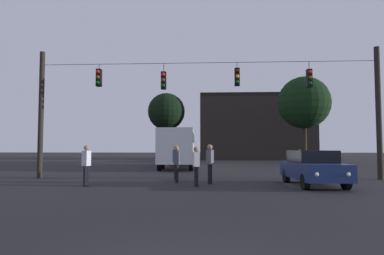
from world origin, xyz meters
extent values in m
plane|color=black|center=(0.00, 24.50, 0.00)|extent=(168.00, 168.00, 0.00)
cylinder|color=black|center=(-8.99, 13.99, 3.46)|extent=(0.28, 0.28, 6.92)
cylinder|color=black|center=(8.99, 13.99, 3.46)|extent=(0.28, 0.28, 6.92)
cylinder|color=black|center=(0.00, 13.99, 6.19)|extent=(17.98, 0.02, 0.02)
cylinder|color=black|center=(-5.80, 13.99, 6.05)|extent=(0.03, 0.03, 0.27)
cube|color=black|center=(-5.80, 13.99, 5.44)|extent=(0.26, 0.32, 0.95)
sphere|color=red|center=(-5.80, 13.81, 5.74)|extent=(0.20, 0.20, 0.20)
sphere|color=#5B3D0C|center=(-5.80, 13.81, 5.44)|extent=(0.20, 0.20, 0.20)
sphere|color=#0C4219|center=(-5.80, 13.81, 5.14)|extent=(0.20, 0.20, 0.20)
cylinder|color=black|center=(-2.25, 13.99, 5.95)|extent=(0.03, 0.03, 0.46)
cube|color=black|center=(-2.25, 13.99, 5.25)|extent=(0.26, 0.32, 0.95)
sphere|color=red|center=(-2.25, 13.81, 5.55)|extent=(0.20, 0.20, 0.20)
sphere|color=#5B3D0C|center=(-2.25, 13.81, 5.25)|extent=(0.20, 0.20, 0.20)
sphere|color=#0C4219|center=(-2.25, 13.81, 4.95)|extent=(0.20, 0.20, 0.20)
cylinder|color=black|center=(1.70, 13.99, 6.03)|extent=(0.03, 0.03, 0.30)
cube|color=black|center=(1.70, 13.99, 5.40)|extent=(0.26, 0.32, 0.95)
sphere|color=#510A0A|center=(1.70, 13.81, 5.70)|extent=(0.20, 0.20, 0.20)
sphere|color=orange|center=(1.70, 13.81, 5.40)|extent=(0.20, 0.20, 0.20)
sphere|color=#0C4219|center=(1.70, 13.81, 5.10)|extent=(0.20, 0.20, 0.20)
cylinder|color=black|center=(5.48, 13.99, 5.98)|extent=(0.03, 0.03, 0.41)
cube|color=black|center=(5.48, 13.99, 5.29)|extent=(0.26, 0.32, 0.95)
sphere|color=red|center=(5.48, 13.81, 5.59)|extent=(0.20, 0.20, 0.20)
sphere|color=#5B3D0C|center=(5.48, 13.81, 5.29)|extent=(0.20, 0.20, 0.20)
sphere|color=#0C4219|center=(5.48, 13.81, 4.99)|extent=(0.20, 0.20, 0.20)
cube|color=#B7BCC6|center=(-2.36, 24.11, 1.75)|extent=(2.90, 11.08, 2.50)
cube|color=black|center=(-2.36, 24.11, 2.36)|extent=(2.91, 10.42, 0.70)
cylinder|color=black|center=(-3.61, 28.03, 0.50)|extent=(0.32, 1.01, 1.00)
cylinder|color=black|center=(-1.40, 28.11, 0.50)|extent=(0.32, 1.01, 1.00)
cylinder|color=black|center=(-3.39, 21.87, 0.50)|extent=(0.32, 1.01, 1.00)
cylinder|color=black|center=(-1.17, 21.95, 0.50)|extent=(0.32, 1.01, 1.00)
cylinder|color=black|center=(-3.32, 19.90, 0.50)|extent=(0.32, 1.01, 1.00)
cylinder|color=black|center=(-1.10, 19.98, 0.50)|extent=(0.32, 1.01, 1.00)
cube|color=beige|center=(-2.48, 27.41, 2.36)|extent=(2.59, 0.89, 0.56)
cube|color=beige|center=(-2.26, 21.37, 2.36)|extent=(2.59, 0.89, 0.56)
cube|color=navy|center=(4.66, 10.87, 0.66)|extent=(1.95, 4.36, 0.68)
cube|color=black|center=(4.66, 11.02, 1.26)|extent=(1.66, 2.37, 0.52)
cylinder|color=black|center=(5.50, 9.47, 0.32)|extent=(0.24, 0.65, 0.64)
cylinder|color=black|center=(3.92, 9.42, 0.32)|extent=(0.24, 0.65, 0.64)
cylinder|color=black|center=(5.40, 12.31, 0.32)|extent=(0.24, 0.65, 0.64)
cylinder|color=black|center=(3.82, 12.26, 0.32)|extent=(0.24, 0.65, 0.64)
sphere|color=white|center=(5.31, 8.79, 0.66)|extent=(0.18, 0.18, 0.18)
sphere|color=white|center=(4.16, 8.75, 0.66)|extent=(0.18, 0.18, 0.18)
cube|color=#2D2D33|center=(-1.91, 35.49, 0.66)|extent=(1.92, 4.35, 0.68)
cube|color=black|center=(-1.91, 35.34, 1.26)|extent=(1.65, 2.37, 0.52)
cylinder|color=black|center=(-2.74, 36.89, 0.32)|extent=(0.24, 0.65, 0.64)
cylinder|color=black|center=(-1.17, 36.93, 0.32)|extent=(0.24, 0.65, 0.64)
cylinder|color=black|center=(-2.66, 34.05, 0.32)|extent=(0.24, 0.65, 0.64)
cylinder|color=black|center=(-1.08, 34.10, 0.32)|extent=(0.24, 0.65, 0.64)
sphere|color=white|center=(-2.55, 37.57, 0.66)|extent=(0.18, 0.18, 0.18)
sphere|color=white|center=(-1.40, 37.61, 0.66)|extent=(0.18, 0.18, 0.18)
cylinder|color=black|center=(-1.31, 11.92, 0.42)|extent=(0.14, 0.14, 0.84)
cylinder|color=black|center=(-1.32, 11.76, 0.42)|extent=(0.14, 0.14, 0.84)
cube|color=#4C4C56|center=(-1.31, 11.84, 1.16)|extent=(0.26, 0.37, 0.63)
sphere|color=#8C6B51|center=(-1.31, 11.84, 1.59)|extent=(0.23, 0.23, 0.23)
cylinder|color=black|center=(-5.05, 10.16, 0.43)|extent=(0.14, 0.14, 0.86)
cylinder|color=black|center=(-5.02, 10.32, 0.43)|extent=(0.14, 0.14, 0.86)
cube|color=silver|center=(-5.04, 10.24, 1.18)|extent=(0.31, 0.40, 0.65)
sphere|color=#8C6B51|center=(-5.04, 10.24, 1.62)|extent=(0.23, 0.23, 0.23)
cylinder|color=black|center=(5.00, 14.12, 0.38)|extent=(0.14, 0.14, 0.76)
cylinder|color=black|center=(4.94, 14.27, 0.38)|extent=(0.14, 0.14, 0.76)
cube|color=black|center=(4.97, 14.19, 1.05)|extent=(0.35, 0.42, 0.57)
sphere|color=#8C6B51|center=(4.97, 14.19, 1.43)|extent=(0.21, 0.21, 0.21)
cylinder|color=black|center=(-1.52, 13.60, 0.44)|extent=(0.14, 0.14, 0.88)
cylinder|color=black|center=(-1.55, 13.44, 0.44)|extent=(0.14, 0.14, 0.88)
cube|color=#2D4C7F|center=(-1.53, 13.52, 1.21)|extent=(0.29, 0.39, 0.66)
sphere|color=#8C6B51|center=(-1.53, 13.52, 1.66)|extent=(0.24, 0.24, 0.24)
cylinder|color=black|center=(-0.36, 10.47, 0.42)|extent=(0.14, 0.14, 0.84)
cylinder|color=black|center=(-0.33, 10.32, 0.42)|extent=(0.14, 0.14, 0.84)
cube|color=silver|center=(-0.34, 10.39, 1.15)|extent=(0.31, 0.40, 0.63)
sphere|color=#8C6B51|center=(-0.34, 10.39, 1.58)|extent=(0.23, 0.23, 0.23)
cylinder|color=black|center=(0.27, 11.47, 0.44)|extent=(0.14, 0.14, 0.88)
cylinder|color=black|center=(0.21, 11.32, 0.44)|extent=(0.14, 0.14, 0.88)
cube|color=#4C4C56|center=(0.24, 11.39, 1.21)|extent=(0.36, 0.42, 0.66)
sphere|color=#8C6B51|center=(0.24, 11.39, 1.66)|extent=(0.24, 0.24, 0.24)
cube|color=black|center=(6.57, 46.04, 4.17)|extent=(15.22, 11.75, 8.35)
cube|color=black|center=(6.57, 46.04, 8.60)|extent=(15.22, 11.75, 0.50)
cylinder|color=black|center=(-5.63, 41.38, 2.37)|extent=(0.44, 0.44, 4.75)
sphere|color=black|center=(-5.63, 41.38, 6.49)|extent=(4.99, 4.99, 4.99)
cylinder|color=#2D2116|center=(10.14, 32.13, 2.23)|extent=(0.41, 0.41, 4.46)
sphere|color=black|center=(10.14, 32.13, 6.38)|extent=(5.48, 5.48, 5.48)
camera|label=1|loc=(0.25, -4.12, 1.64)|focal=31.94mm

